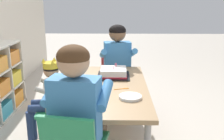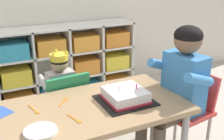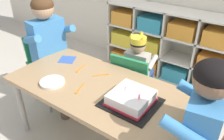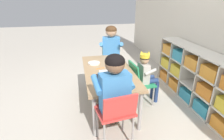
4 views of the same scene
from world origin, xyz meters
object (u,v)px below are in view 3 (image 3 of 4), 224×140
object	(u,v)px
classroom_chair_blue	(133,81)
fork_scattered_mid_table	(102,75)
child_with_crown	(139,64)
classroom_chair_adult_side	(48,60)
fork_near_child_seat	(80,69)
activity_table	(98,92)
adult_helper_seated	(51,43)
birthday_cake_on_tray	(131,99)
paper_plate_stack	(52,82)
guest_at_table_side	(189,124)
fork_at_table_front_edge	(79,89)

from	to	relation	value
classroom_chair_blue	fork_scattered_mid_table	bearing A→B (deg)	67.87
child_with_crown	classroom_chair_adult_side	bearing A→B (deg)	19.27
fork_scattered_mid_table	fork_near_child_seat	xyz separation A→B (m)	(-0.20, -0.03, 0.00)
activity_table	adult_helper_seated	distance (m)	0.71
child_with_crown	birthday_cake_on_tray	world-z (taller)	child_with_crown
classroom_chair_adult_side	fork_scattered_mid_table	world-z (taller)	classroom_chair_adult_side
classroom_chair_blue	paper_plate_stack	world-z (taller)	classroom_chair_blue
child_with_crown	fork_scattered_mid_table	size ratio (longest dim) A/B	7.52
child_with_crown	birthday_cake_on_tray	xyz separation A→B (m)	(0.28, -0.59, 0.10)
guest_at_table_side	fork_at_table_front_edge	world-z (taller)	guest_at_table_side
classroom_chair_adult_side	fork_at_table_front_edge	bearing A→B (deg)	-103.56
classroom_chair_blue	classroom_chair_adult_side	distance (m)	0.85
activity_table	classroom_chair_adult_side	world-z (taller)	classroom_chair_adult_side
child_with_crown	fork_near_child_seat	world-z (taller)	child_with_crown
activity_table	paper_plate_stack	xyz separation A→B (m)	(-0.29, -0.17, 0.07)
classroom_chair_adult_side	fork_at_table_front_edge	xyz separation A→B (m)	(0.71, -0.31, 0.12)
fork_scattered_mid_table	fork_at_table_front_edge	bearing A→B (deg)	38.03
activity_table	child_with_crown	bearing A→B (deg)	88.45
activity_table	birthday_cake_on_tray	size ratio (longest dim) A/B	3.95
adult_helper_seated	fork_scattered_mid_table	world-z (taller)	adult_helper_seated
guest_at_table_side	fork_scattered_mid_table	xyz separation A→B (m)	(-0.76, 0.21, -0.07)
adult_helper_seated	paper_plate_stack	bearing A→B (deg)	-122.20
classroom_chair_blue	child_with_crown	size ratio (longest dim) A/B	0.80
birthday_cake_on_tray	fork_near_child_seat	xyz separation A→B (m)	(-0.57, 0.14, -0.03)
child_with_crown	fork_at_table_front_edge	bearing A→B (deg)	76.55
fork_at_table_front_edge	paper_plate_stack	bearing A→B (deg)	88.29
activity_table	adult_helper_seated	xyz separation A→B (m)	(-0.67, 0.18, 0.15)
classroom_chair_adult_side	adult_helper_seated	world-z (taller)	adult_helper_seated
activity_table	fork_scattered_mid_table	xyz separation A→B (m)	(-0.07, 0.14, 0.06)
child_with_crown	adult_helper_seated	bearing A→B (deg)	23.94
activity_table	classroom_chair_blue	bearing A→B (deg)	86.88
paper_plate_stack	fork_scattered_mid_table	bearing A→B (deg)	53.98
classroom_chair_adult_side	adult_helper_seated	xyz separation A→B (m)	(0.11, -0.02, 0.22)
activity_table	guest_at_table_side	size ratio (longest dim) A/B	1.30
fork_scattered_mid_table	fork_near_child_seat	bearing A→B (deg)	-41.49
adult_helper_seated	fork_scattered_mid_table	distance (m)	0.61
guest_at_table_side	paper_plate_stack	size ratio (longest dim) A/B	5.79
child_with_crown	birthday_cake_on_tray	distance (m)	0.66
classroom_chair_blue	activity_table	bearing A→B (deg)	81.52
guest_at_table_side	birthday_cake_on_tray	size ratio (longest dim) A/B	3.04
fork_at_table_front_edge	guest_at_table_side	bearing A→B (deg)	-104.57
child_with_crown	birthday_cake_on_tray	bearing A→B (deg)	110.00
classroom_chair_adult_side	guest_at_table_side	size ratio (longest dim) A/B	0.67
birthday_cake_on_tray	activity_table	bearing A→B (deg)	174.32
classroom_chair_blue	adult_helper_seated	bearing A→B (deg)	16.23
adult_helper_seated	fork_near_child_seat	distance (m)	0.42
child_with_crown	guest_at_table_side	xyz separation A→B (m)	(0.67, -0.64, 0.14)
classroom_chair_adult_side	fork_scattered_mid_table	distance (m)	0.73
classroom_chair_blue	classroom_chair_adult_side	size ratio (longest dim) A/B	0.94
birthday_cake_on_tray	fork_scattered_mid_table	world-z (taller)	birthday_cake_on_tray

